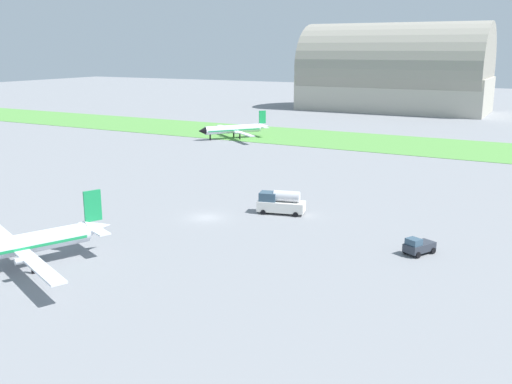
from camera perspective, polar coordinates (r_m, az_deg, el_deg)
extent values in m
plane|color=gray|center=(79.50, -4.87, -2.50)|extent=(600.00, 600.00, 0.00)
cube|color=#549342|center=(145.73, 11.18, 4.81)|extent=(360.00, 28.00, 0.08)
cylinder|color=silver|center=(148.35, -2.27, 6.16)|extent=(10.64, 12.91, 2.05)
cone|color=black|center=(145.52, -5.27, 5.96)|extent=(2.84, 2.85, 2.01)
cone|color=silver|center=(151.70, 0.77, 6.44)|extent=(3.21, 3.39, 1.84)
cube|color=#198C4C|center=(148.37, -2.27, 6.10)|extent=(10.17, 12.29, 0.29)
cube|color=silver|center=(143.39, -1.27, 5.75)|extent=(9.79, 8.02, 0.20)
cube|color=silver|center=(153.73, -2.91, 6.29)|extent=(9.79, 8.02, 0.20)
cylinder|color=#B7BABF|center=(145.03, -1.79, 5.84)|extent=(1.52, 1.70, 0.66)
cylinder|color=#B7BABF|center=(151.66, -2.83, 6.18)|extent=(1.52, 1.70, 0.66)
cube|color=#198C4C|center=(151.24, 0.63, 7.33)|extent=(1.32, 1.61, 3.28)
cube|color=silver|center=(150.25, 0.86, 6.34)|extent=(3.02, 2.73, 0.16)
cube|color=silver|center=(152.83, 0.40, 6.47)|extent=(3.02, 2.73, 0.16)
cylinder|color=black|center=(146.44, -4.50, 5.34)|extent=(0.37, 0.37, 1.43)
cylinder|color=black|center=(147.12, -1.59, 5.41)|extent=(0.37, 0.37, 1.43)
cylinder|color=black|center=(150.83, -2.19, 5.62)|extent=(0.37, 0.37, 1.43)
cylinder|color=silver|center=(65.09, -22.58, -4.88)|extent=(8.32, 15.16, 2.17)
cone|color=silver|center=(67.73, -15.19, -3.33)|extent=(3.02, 3.57, 1.95)
cube|color=#198C4C|center=(65.14, -22.57, -5.02)|extent=(8.01, 14.38, 0.30)
cube|color=silver|center=(59.86, -20.57, -6.69)|extent=(11.52, 6.23, 0.22)
cube|color=silver|center=(70.84, -23.54, -3.82)|extent=(11.52, 6.23, 0.22)
cylinder|color=#B7BABF|center=(61.66, -21.73, -6.20)|extent=(1.34, 1.87, 0.69)
cylinder|color=#B7BABF|center=(68.71, -23.56, -4.35)|extent=(1.34, 1.87, 0.69)
cube|color=#198C4C|center=(66.89, -15.67, -1.30)|extent=(1.03, 1.89, 3.47)
cube|color=silver|center=(66.25, -15.01, -3.75)|extent=(3.30, 2.42, 0.17)
cube|color=silver|center=(68.95, -16.01, -3.13)|extent=(3.30, 2.42, 0.17)
cylinder|color=black|center=(63.98, -20.96, -6.80)|extent=(0.39, 0.39, 1.52)
cylinder|color=black|center=(67.90, -22.05, -5.72)|extent=(0.39, 0.39, 1.52)
cube|color=#2D333D|center=(67.83, 15.67, -5.18)|extent=(3.25, 4.02, 0.90)
cube|color=#334C60|center=(66.84, 15.16, -4.71)|extent=(1.94, 1.84, 0.70)
cylinder|color=black|center=(66.51, 15.54, -5.96)|extent=(0.54, 0.74, 0.70)
cylinder|color=black|center=(67.60, 14.37, -5.56)|extent=(0.54, 0.74, 0.70)
cylinder|color=black|center=(68.38, 16.91, -5.51)|extent=(0.54, 0.74, 0.70)
cylinder|color=black|center=(69.44, 15.75, -5.13)|extent=(0.54, 0.74, 0.70)
cube|color=white|center=(80.90, 2.47, -1.40)|extent=(6.88, 3.85, 1.40)
cylinder|color=silver|center=(80.37, 3.03, -0.43)|extent=(3.83, 2.32, 1.54)
cube|color=#334C60|center=(80.96, 1.22, -0.43)|extent=(2.74, 2.50, 1.20)
cylinder|color=black|center=(80.45, 0.70, -1.99)|extent=(0.74, 0.41, 0.70)
cylinder|color=black|center=(82.70, 1.10, -1.55)|extent=(0.74, 0.41, 0.70)
cylinder|color=black|center=(79.52, 3.89, -2.21)|extent=(0.74, 0.41, 0.70)
cylinder|color=black|center=(81.79, 4.20, -1.76)|extent=(0.74, 0.41, 0.70)
cube|color=#B2AD9E|center=(222.11, 13.21, 9.36)|extent=(66.28, 28.91, 12.49)
cylinder|color=gray|center=(221.64, 13.34, 11.71)|extent=(64.95, 31.80, 31.80)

